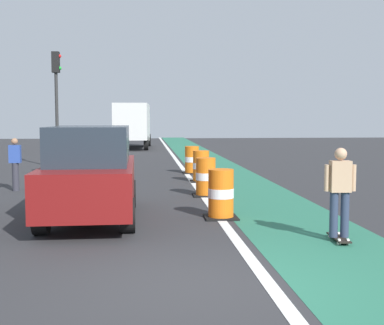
{
  "coord_description": "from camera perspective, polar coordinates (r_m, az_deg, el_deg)",
  "views": [
    {
      "loc": [
        -0.74,
        -6.61,
        2.21
      ],
      "look_at": [
        0.44,
        6.2,
        1.1
      ],
      "focal_mm": 48.02,
      "sensor_mm": 36.0,
      "label": 1
    }
  ],
  "objects": [
    {
      "name": "parked_suv_nearest",
      "position": [
        11.41,
        -11.15,
        -1.07
      ],
      "size": [
        1.97,
        4.63,
        2.04
      ],
      "color": "maroon",
      "rests_on": "ground"
    },
    {
      "name": "traffic_barrel_front",
      "position": [
        11.38,
        3.23,
        -3.56
      ],
      "size": [
        0.73,
        0.73,
        1.09
      ],
      "color": "orange",
      "rests_on": "ground"
    },
    {
      "name": "traffic_barrel_mid",
      "position": [
        14.62,
        1.53,
        -1.66
      ],
      "size": [
        0.73,
        0.73,
        1.09
      ],
      "color": "orange",
      "rests_on": "ground"
    },
    {
      "name": "traffic_barrel_far",
      "position": [
        20.58,
        -0.01,
        0.26
      ],
      "size": [
        0.73,
        0.73,
        1.09
      ],
      "color": "orange",
      "rests_on": "ground"
    },
    {
      "name": "bike_lane_strip",
      "position": [
        19.01,
        4.31,
        -1.74
      ],
      "size": [
        2.5,
        80.0,
        0.01
      ],
      "primitive_type": "cube",
      "color": "#286B51",
      "rests_on": "ground"
    },
    {
      "name": "lane_divider_stripe",
      "position": [
        18.82,
        -0.21,
        -1.79
      ],
      "size": [
        0.2,
        80.0,
        0.01
      ],
      "primitive_type": "cube",
      "color": "silver",
      "rests_on": "ground"
    },
    {
      "name": "traffic_light_corner",
      "position": [
        23.47,
        -14.82,
        7.93
      ],
      "size": [
        0.41,
        0.32,
        5.1
      ],
      "color": "#2D2D2D",
      "rests_on": "ground"
    },
    {
      "name": "pedestrian_waiting",
      "position": [
        21.15,
        -15.53,
        1.11
      ],
      "size": [
        0.34,
        0.2,
        1.61
      ],
      "color": "#33333D",
      "rests_on": "ground"
    },
    {
      "name": "skateboarder_on_lane",
      "position": [
        9.56,
        16.1,
        -3.08
      ],
      "size": [
        0.57,
        0.81,
        1.69
      ],
      "color": "black",
      "rests_on": "ground"
    },
    {
      "name": "traffic_barrel_back",
      "position": [
        17.81,
        1.01,
        -0.47
      ],
      "size": [
        0.73,
        0.73,
        1.09
      ],
      "color": "orange",
      "rests_on": "ground"
    },
    {
      "name": "delivery_truck_down_block",
      "position": [
        37.89,
        -6.56,
        4.36
      ],
      "size": [
        2.63,
        7.69,
        3.23
      ],
      "color": "silver",
      "rests_on": "ground"
    },
    {
      "name": "pedestrian_crossing",
      "position": [
        16.49,
        -19.05,
        -0.02
      ],
      "size": [
        0.34,
        0.2,
        1.61
      ],
      "color": "#33333D",
      "rests_on": "ground"
    },
    {
      "name": "ground_plane",
      "position": [
        7.01,
        1.1,
        -13.46
      ],
      "size": [
        100.0,
        100.0,
        0.0
      ],
      "primitive_type": "plane",
      "color": "#2D2D30"
    }
  ]
}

